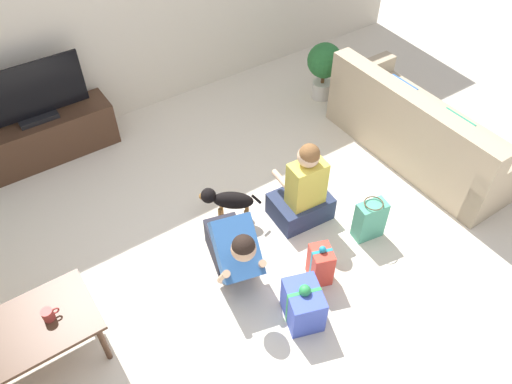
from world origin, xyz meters
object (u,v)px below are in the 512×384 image
Objects in this scene: sofa_right at (420,132)px; coffee_table at (16,339)px; tv_console at (46,138)px; potted_plant_corner_right at (324,65)px; dog at (227,200)px; gift_box_a at (320,264)px; gift_bag_a at (370,220)px; person_kneeling at (233,247)px; gift_box_b at (303,304)px; tv at (30,97)px; mug at (48,315)px; person_sitting at (303,192)px.

sofa_right is 1.91× the size of coffee_table.
potted_plant_corner_right is at bearing -14.21° from tv_console.
tv_console reaches higher than dog.
gift_box_a is 0.97× the size of gift_bag_a.
person_kneeling is 0.71m from gift_box_b.
person_kneeling is at bearing -3.51° from coffee_table.
dog is (-1.97, -1.04, -0.20)m from potted_plant_corner_right.
tv reaches higher than gift_bag_a.
gift_bag_a is (2.88, -0.43, -0.22)m from coffee_table.
mug is at bearing -2.71° from coffee_table.
sofa_right is at bearing 24.31° from gift_bag_a.
sofa_right is 1.92× the size of tv.
mug is at bearing 171.05° from gift_bag_a.
potted_plant_corner_right is (3.92, 1.49, 0.02)m from coffee_table.
tv is at bearing 56.04° from sofa_right.
sofa_right reaches higher than gift_bag_a.
mug reaches higher than gift_box_b.
mug is at bearing 155.18° from gift_box_b.
mug is (-1.42, 0.09, 0.18)m from person_kneeling.
potted_plant_corner_right is 1.69× the size of gift_box_b.
dog is at bearing -152.16° from potted_plant_corner_right.
gift_box_b is (1.87, -0.76, -0.24)m from coffee_table.
mug is (-3.82, -0.12, 0.22)m from sofa_right.
gift_box_b is at bearing 111.72° from sofa_right.
gift_box_b is 1.06m from gift_bag_a.
gift_bag_a is at bearing -0.24° from person_kneeling.
sofa_right reaches higher than mug.
mug reaches higher than gift_bag_a.
person_sitting reaches higher than gift_bag_a.
tv is at bearing 108.39° from gift_box_b.
tv_console is 3.36× the size of gift_bag_a.
potted_plant_corner_right is at bearing 47.79° from gift_box_b.
sofa_right is 4.51× the size of dog.
tv_console is 1.72× the size of person_kneeling.
person_kneeling is 2.01× the size of gift_box_a.
tv_console is at bearing 123.30° from person_kneeling.
person_kneeling is at bearing 95.02° from sofa_right.
gift_bag_a is at bearing 10.21° from gift_box_a.
coffee_table is 2.04m from gift_box_b.
person_sitting reaches higher than mug.
sofa_right is at bearing -33.96° from tv_console.
tv_console is 3.16m from potted_plant_corner_right.
coffee_table is 2.44m from tv.
tv is at bearing 104.04° from tv_console.
gift_bag_a is (0.93, -0.88, -0.04)m from dog.
gift_bag_a is at bearing 85.80° from dog.
coffee_table is at bearing 6.23° from person_sitting.
tv is 2.67× the size of gift_box_a.
sofa_right is at bearing 119.88° from dog.
person_sitting is (1.65, -2.18, 0.08)m from tv_console.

